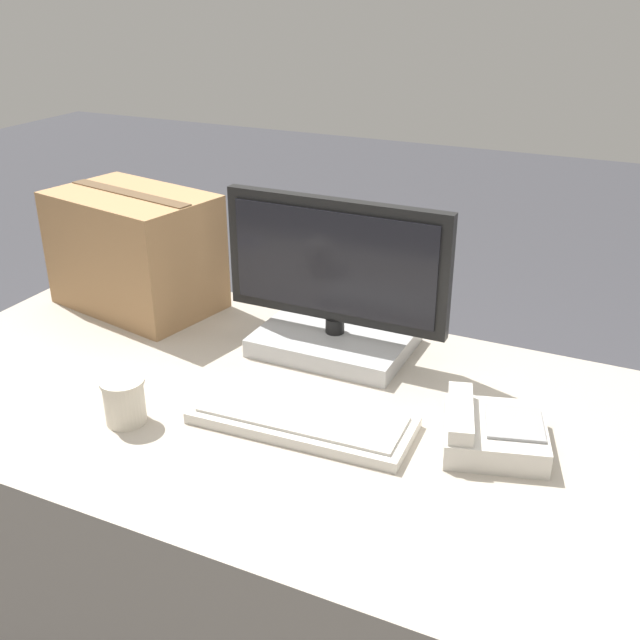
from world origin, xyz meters
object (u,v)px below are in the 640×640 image
object	(u,v)px
paper_cup_left	(124,401)
cardboard_box	(135,251)
keyboard	(302,419)
desk_phone	(491,431)
monitor	(335,297)

from	to	relation	value
paper_cup_left	cardboard_box	distance (m)	0.59
keyboard	desk_phone	world-z (taller)	desk_phone
monitor	keyboard	distance (m)	0.35
monitor	keyboard	bearing A→B (deg)	-76.84
desk_phone	cardboard_box	distance (m)	1.04
keyboard	cardboard_box	world-z (taller)	cardboard_box
monitor	paper_cup_left	distance (m)	0.53
desk_phone	cardboard_box	bearing A→B (deg)	149.70
keyboard	paper_cup_left	xyz separation A→B (m)	(-0.32, -0.14, 0.03)
keyboard	desk_phone	size ratio (longest dim) A/B	1.91
paper_cup_left	desk_phone	bearing A→B (deg)	18.41
desk_phone	cardboard_box	xyz separation A→B (m)	(-1.00, 0.25, 0.12)
paper_cup_left	cardboard_box	world-z (taller)	cardboard_box
cardboard_box	desk_phone	bearing A→B (deg)	-14.35
keyboard	cardboard_box	size ratio (longest dim) A/B	0.98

